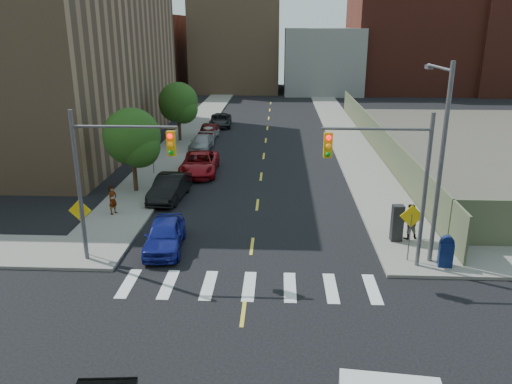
# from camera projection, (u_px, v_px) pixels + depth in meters

# --- Properties ---
(ground) EXTENTS (160.00, 160.00, 0.00)m
(ground) POSITION_uv_depth(u_px,v_px,m) (239.00, 344.00, 17.01)
(ground) COLOR black
(ground) RESTS_ON ground
(sidewalk_nw) EXTENTS (3.50, 73.00, 0.15)m
(sidewalk_nw) POSITION_uv_depth(u_px,v_px,m) (200.00, 121.00, 56.66)
(sidewalk_nw) COLOR gray
(sidewalk_nw) RESTS_ON ground
(sidewalk_ne) EXTENTS (3.50, 73.00, 0.15)m
(sidewalk_ne) POSITION_uv_depth(u_px,v_px,m) (337.00, 122.00, 55.97)
(sidewalk_ne) COLOR gray
(sidewalk_ne) RESTS_ON ground
(fence_north) EXTENTS (0.12, 44.00, 2.50)m
(fence_north) POSITION_uv_depth(u_px,v_px,m) (376.00, 137.00, 42.72)
(fence_north) COLOR #5B6446
(fence_north) RESTS_ON ground
(building_nw) EXTENTS (22.00, 30.00, 16.00)m
(building_nw) POSITION_uv_depth(u_px,v_px,m) (16.00, 54.00, 43.89)
(building_nw) COLOR #8C6B4C
(building_nw) RESTS_ON ground
(bg_bldg_west) EXTENTS (14.00, 18.00, 12.00)m
(bg_bldg_west) POSITION_uv_depth(u_px,v_px,m) (140.00, 54.00, 82.43)
(bg_bldg_west) COLOR #592319
(bg_bldg_west) RESTS_ON ground
(bg_bldg_midwest) EXTENTS (14.00, 16.00, 15.00)m
(bg_bldg_midwest) POSITION_uv_depth(u_px,v_px,m) (237.00, 44.00, 83.13)
(bg_bldg_midwest) COLOR #8C6B4C
(bg_bldg_midwest) RESTS_ON ground
(bg_bldg_center) EXTENTS (12.00, 16.00, 10.00)m
(bg_bldg_center) POSITION_uv_depth(u_px,v_px,m) (321.00, 60.00, 81.41)
(bg_bldg_center) COLOR gray
(bg_bldg_center) RESTS_ON ground
(bg_bldg_east) EXTENTS (18.00, 18.00, 16.00)m
(bg_bldg_east) POSITION_uv_depth(u_px,v_px,m) (407.00, 41.00, 81.73)
(bg_bldg_east) COLOR #592319
(bg_bldg_east) RESTS_ON ground
(signal_nw) EXTENTS (4.59, 0.30, 7.00)m
(signal_nw) POSITION_uv_depth(u_px,v_px,m) (111.00, 167.00, 21.53)
(signal_nw) COLOR #59595E
(signal_nw) RESTS_ON ground
(signal_ne) EXTENTS (4.59, 0.30, 7.00)m
(signal_ne) POSITION_uv_depth(u_px,v_px,m) (391.00, 171.00, 21.00)
(signal_ne) COLOR #59595E
(signal_ne) RESTS_ON ground
(streetlight_ne) EXTENTS (0.25, 3.70, 9.00)m
(streetlight_ne) POSITION_uv_depth(u_px,v_px,m) (440.00, 150.00, 21.53)
(streetlight_ne) COLOR #59595E
(streetlight_ne) RESTS_ON ground
(warn_sign_nw) EXTENTS (1.06, 0.06, 2.83)m
(warn_sign_nw) POSITION_uv_depth(u_px,v_px,m) (81.00, 217.00, 22.89)
(warn_sign_nw) COLOR #59595E
(warn_sign_nw) RESTS_ON ground
(warn_sign_ne) EXTENTS (1.06, 0.06, 2.83)m
(warn_sign_ne) POSITION_uv_depth(u_px,v_px,m) (411.00, 223.00, 22.22)
(warn_sign_ne) COLOR #59595E
(warn_sign_ne) RESTS_ON ground
(warn_sign_midwest) EXTENTS (1.06, 0.06, 2.83)m
(warn_sign_midwest) POSITION_uv_depth(u_px,v_px,m) (152.00, 148.00, 35.68)
(warn_sign_midwest) COLOR #59595E
(warn_sign_midwest) RESTS_ON ground
(tree_west_near) EXTENTS (3.66, 3.64, 5.52)m
(tree_west_near) POSITION_uv_depth(u_px,v_px,m) (132.00, 140.00, 31.47)
(tree_west_near) COLOR #332114
(tree_west_near) RESTS_ON ground
(tree_west_far) EXTENTS (3.66, 3.64, 5.52)m
(tree_west_far) POSITION_uv_depth(u_px,v_px,m) (179.00, 105.00, 45.69)
(tree_west_far) COLOR #332114
(tree_west_far) RESTS_ON ground
(parked_car_blue) EXTENTS (2.10, 4.48, 1.48)m
(parked_car_blue) POSITION_uv_depth(u_px,v_px,m) (165.00, 235.00, 24.07)
(parked_car_blue) COLOR navy
(parked_car_blue) RESTS_ON ground
(parked_car_black) EXTENTS (2.07, 4.82, 1.54)m
(parked_car_black) POSITION_uv_depth(u_px,v_px,m) (170.00, 187.00, 31.03)
(parked_car_black) COLOR black
(parked_car_black) RESTS_ON ground
(parked_car_red) EXTENTS (2.77, 5.64, 1.54)m
(parked_car_red) POSITION_uv_depth(u_px,v_px,m) (200.00, 163.00, 36.47)
(parked_car_red) COLOR maroon
(parked_car_red) RESTS_ON ground
(parked_car_silver) EXTENTS (2.01, 4.40, 1.25)m
(parked_car_silver) POSITION_uv_depth(u_px,v_px,m) (202.00, 143.00, 43.64)
(parked_car_silver) COLOR #929398
(parked_car_silver) RESTS_ON ground
(parked_car_white) EXTENTS (1.84, 3.91, 1.29)m
(parked_car_white) POSITION_uv_depth(u_px,v_px,m) (209.00, 132.00, 48.01)
(parked_car_white) COLOR silver
(parked_car_white) RESTS_ON ground
(parked_car_maroon) EXTENTS (1.73, 4.06, 1.30)m
(parked_car_maroon) POSITION_uv_depth(u_px,v_px,m) (209.00, 131.00, 48.18)
(parked_car_maroon) COLOR #380B0B
(parked_car_maroon) RESTS_ON ground
(parked_car_grey) EXTENTS (2.57, 5.02, 1.36)m
(parked_car_grey) POSITION_uv_depth(u_px,v_px,m) (221.00, 120.00, 53.70)
(parked_car_grey) COLOR black
(parked_car_grey) RESTS_ON ground
(mailbox) EXTENTS (0.64, 0.52, 1.45)m
(mailbox) POSITION_uv_depth(u_px,v_px,m) (446.00, 251.00, 22.04)
(mailbox) COLOR #0D1C4F
(mailbox) RESTS_ON sidewalk_ne
(payphone) EXTENTS (0.57, 0.48, 1.85)m
(payphone) POSITION_uv_depth(u_px,v_px,m) (397.00, 223.00, 24.61)
(payphone) COLOR black
(payphone) RESTS_ON sidewalk_ne
(pedestrian_west) EXTENTS (0.60, 0.71, 1.66)m
(pedestrian_west) POSITION_uv_depth(u_px,v_px,m) (113.00, 200.00, 28.19)
(pedestrian_west) COLOR gray
(pedestrian_west) RESTS_ON sidewalk_nw
(pedestrian_east) EXTENTS (1.05, 0.92, 1.82)m
(pedestrian_east) POSITION_uv_depth(u_px,v_px,m) (409.00, 221.00, 24.85)
(pedestrian_east) COLOR gray
(pedestrian_east) RESTS_ON sidewalk_ne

